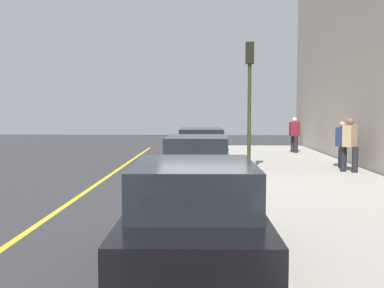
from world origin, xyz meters
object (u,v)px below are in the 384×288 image
object	(u,v)px
parked_car_black	(194,215)
rolling_suitcase	(342,158)
pedestrian_burgundy_coat	(295,134)
pedestrian_navy_coat	(342,143)
traffic_light_pole	(249,85)
parked_car_navy	(201,148)
parked_car_silver	(198,164)
pedestrian_tan_coat	(350,143)

from	to	relation	value
parked_car_black	rolling_suitcase	xyz separation A→B (m)	(10.88, -5.20, -0.30)
pedestrian_burgundy_coat	rolling_suitcase	bearing A→B (deg)	-172.09
parked_car_black	pedestrian_navy_coat	world-z (taller)	pedestrian_navy_coat
parked_car_black	rolling_suitcase	world-z (taller)	parked_car_black
traffic_light_pole	pedestrian_burgundy_coat	bearing A→B (deg)	-21.68
pedestrian_navy_coat	parked_car_navy	bearing A→B (deg)	77.25
parked_car_silver	traffic_light_pole	distance (m)	4.04
pedestrian_burgundy_coat	traffic_light_pole	xyz separation A→B (m)	(-7.20, 2.86, 1.98)
pedestrian_burgundy_coat	pedestrian_tan_coat	distance (m)	7.08
pedestrian_tan_coat	traffic_light_pole	distance (m)	3.86
parked_car_black	traffic_light_pole	distance (m)	9.47
pedestrian_navy_coat	pedestrian_tan_coat	bearing A→B (deg)	176.04
pedestrian_burgundy_coat	pedestrian_navy_coat	bearing A→B (deg)	-174.61
pedestrian_navy_coat	parked_car_silver	bearing A→B (deg)	129.49
parked_car_navy	pedestrian_burgundy_coat	distance (m)	6.55
traffic_light_pole	rolling_suitcase	xyz separation A→B (m)	(1.82, -3.61, -2.58)
parked_car_silver	pedestrian_burgundy_coat	bearing A→B (deg)	-24.09
pedestrian_tan_coat	pedestrian_burgundy_coat	bearing A→B (deg)	3.87
parked_car_silver	rolling_suitcase	bearing A→B (deg)	-48.14
parked_car_navy	parked_car_silver	bearing A→B (deg)	179.55
parked_car_navy	pedestrian_burgundy_coat	bearing A→B (deg)	-43.11
rolling_suitcase	pedestrian_tan_coat	bearing A→B (deg)	170.95
pedestrian_burgundy_coat	rolling_suitcase	world-z (taller)	pedestrian_burgundy_coat
pedestrian_navy_coat	rolling_suitcase	distance (m)	0.81
parked_car_black	pedestrian_burgundy_coat	xyz separation A→B (m)	(16.25, -4.45, 0.30)
parked_car_silver	rolling_suitcase	size ratio (longest dim) A/B	4.33
pedestrian_burgundy_coat	rolling_suitcase	xyz separation A→B (m)	(-5.38, -0.75, -0.60)
pedestrian_tan_coat	pedestrian_navy_coat	world-z (taller)	pedestrian_tan_coat
parked_car_silver	pedestrian_navy_coat	world-z (taller)	pedestrian_navy_coat
pedestrian_navy_coat	pedestrian_burgundy_coat	bearing A→B (deg)	5.39
parked_car_silver	pedestrian_navy_coat	xyz separation A→B (m)	(4.18, -5.07, 0.28)
parked_car_silver	rolling_suitcase	xyz separation A→B (m)	(4.71, -5.26, -0.30)
pedestrian_burgundy_coat	rolling_suitcase	distance (m)	5.46
parked_car_silver	parked_car_navy	size ratio (longest dim) A/B	0.88
parked_car_silver	pedestrian_tan_coat	xyz separation A→B (m)	(3.02, -4.99, 0.35)
parked_car_navy	pedestrian_burgundy_coat	world-z (taller)	pedestrian_burgundy_coat
parked_car_silver	pedestrian_navy_coat	size ratio (longest dim) A/B	2.54
parked_car_black	pedestrian_navy_coat	distance (m)	11.49
pedestrian_burgundy_coat	traffic_light_pole	distance (m)	7.99
pedestrian_burgundy_coat	pedestrian_navy_coat	distance (m)	5.94
parked_car_navy	pedestrian_tan_coat	distance (m)	5.47
parked_car_navy	traffic_light_pole	xyz separation A→B (m)	(-2.42, -1.61, 2.28)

